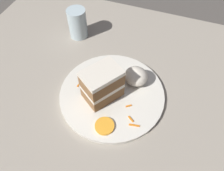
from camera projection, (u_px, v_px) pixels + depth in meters
The scene contains 8 objects.
ground_plane at pixel (113, 99), 0.66m from camera, with size 6.00×6.00×0.00m, color #4C4742.
dining_table at pixel (113, 97), 0.65m from camera, with size 1.08×0.87×0.03m, color gray.
plate at pixel (112, 94), 0.63m from camera, with size 0.30×0.30×0.01m, color silver.
cake_slice at pixel (102, 84), 0.58m from camera, with size 0.11×0.12×0.10m.
cream_dollop at pixel (136, 76), 0.62m from camera, with size 0.07×0.06×0.05m, color silver.
orange_garnish at pixel (105, 126), 0.56m from camera, with size 0.05×0.05×0.01m, color orange.
carrot_shreds_scatter at pixel (122, 113), 0.58m from camera, with size 0.21×0.08×0.00m.
drinking_glass at pixel (78, 25), 0.75m from camera, with size 0.06×0.06×0.10m.
Camera 1 is at (-0.12, 0.34, 0.56)m, focal length 35.00 mm.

